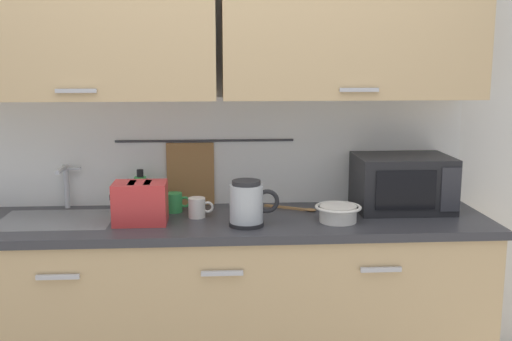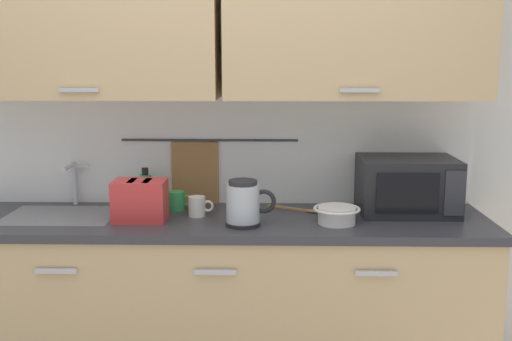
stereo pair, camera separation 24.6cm
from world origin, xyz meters
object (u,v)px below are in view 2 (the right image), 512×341
(wooden_spoon, at_px, (299,209))
(mug_near_sink, at_px, (177,201))
(mixing_bowl, at_px, (337,214))
(toaster, at_px, (140,200))
(dish_soap_bottle, at_px, (146,189))
(microwave, at_px, (407,185))
(electric_kettle, at_px, (244,204))
(mug_by_kettle, at_px, (198,206))

(wooden_spoon, bearing_deg, mug_near_sink, -179.43)
(mixing_bowl, bearing_deg, toaster, 177.86)
(dish_soap_bottle, xyz_separation_m, wooden_spoon, (0.78, -0.09, -0.08))
(microwave, bearing_deg, wooden_spoon, 176.97)
(microwave, xyz_separation_m, wooden_spoon, (-0.52, 0.03, -0.13))
(mug_near_sink, bearing_deg, dish_soap_bottle, 152.01)
(electric_kettle, xyz_separation_m, dish_soap_bottle, (-0.52, 0.37, -0.01))
(microwave, height_order, mixing_bowl, microwave)
(electric_kettle, distance_m, mug_by_kettle, 0.28)
(mug_by_kettle, xyz_separation_m, wooden_spoon, (0.49, 0.12, -0.04))
(mixing_bowl, bearing_deg, electric_kettle, -174.47)
(mixing_bowl, relative_size, wooden_spoon, 0.84)
(mixing_bowl, bearing_deg, mug_near_sink, 163.05)
(microwave, distance_m, toaster, 1.28)
(toaster, distance_m, wooden_spoon, 0.78)
(electric_kettle, distance_m, dish_soap_bottle, 0.63)
(electric_kettle, bearing_deg, microwave, 17.82)
(dish_soap_bottle, bearing_deg, mixing_bowl, -19.14)
(microwave, bearing_deg, mug_near_sink, 178.90)
(electric_kettle, bearing_deg, mug_near_sink, 141.40)
(microwave, relative_size, mixing_bowl, 2.15)
(mixing_bowl, height_order, wooden_spoon, mixing_bowl)
(microwave, height_order, mug_by_kettle, microwave)
(microwave, bearing_deg, toaster, -172.05)
(electric_kettle, xyz_separation_m, toaster, (-0.48, 0.07, -0.01))
(mug_by_kettle, bearing_deg, microwave, 5.12)
(microwave, relative_size, dish_soap_bottle, 2.35)
(mug_near_sink, relative_size, mug_by_kettle, 1.00)
(microwave, xyz_separation_m, mug_near_sink, (-1.12, 0.02, -0.09))
(toaster, distance_m, mug_by_kettle, 0.27)
(toaster, xyz_separation_m, mug_by_kettle, (0.26, 0.09, -0.05))
(electric_kettle, distance_m, mug_near_sink, 0.44)
(mug_near_sink, bearing_deg, toaster, -125.51)
(dish_soap_bottle, distance_m, toaster, 0.29)
(microwave, distance_m, mug_near_sink, 1.13)
(dish_soap_bottle, relative_size, wooden_spoon, 0.77)
(toaster, height_order, wooden_spoon, toaster)
(mug_near_sink, xyz_separation_m, toaster, (-0.14, -0.20, 0.05))
(toaster, relative_size, wooden_spoon, 1.00)
(microwave, height_order, wooden_spoon, microwave)
(dish_soap_bottle, height_order, toaster, dish_soap_bottle)
(mug_by_kettle, distance_m, wooden_spoon, 0.50)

